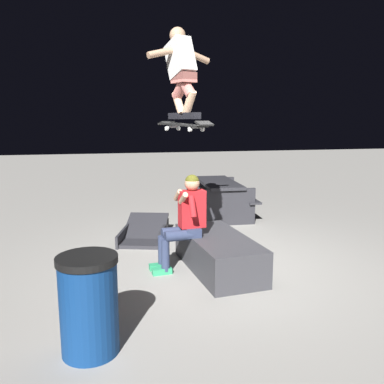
{
  "coord_description": "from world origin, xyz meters",
  "views": [
    {
      "loc": [
        -5.04,
        1.63,
        2.01
      ],
      "look_at": [
        0.04,
        0.48,
        1.07
      ],
      "focal_mm": 37.09,
      "sensor_mm": 36.0,
      "label": 1
    }
  ],
  "objects_px": {
    "kicker_ramp": "(144,234)",
    "picnic_table_back": "(218,193)",
    "ledge_box_main": "(218,253)",
    "skater_airborne": "(181,69)",
    "skateboard": "(184,125)",
    "trash_bin": "(89,305)",
    "person_sitting_on_ledge": "(185,218)"
  },
  "relations": [
    {
      "from": "skateboard",
      "to": "trash_bin",
      "type": "height_order",
      "value": "skateboard"
    },
    {
      "from": "skater_airborne",
      "to": "skateboard",
      "type": "bearing_deg",
      "value": -159.6
    },
    {
      "from": "skater_airborne",
      "to": "trash_bin",
      "type": "relative_size",
      "value": 1.27
    },
    {
      "from": "skater_airborne",
      "to": "kicker_ramp",
      "type": "bearing_deg",
      "value": 11.89
    },
    {
      "from": "ledge_box_main",
      "to": "skater_airborne",
      "type": "height_order",
      "value": "skater_airborne"
    },
    {
      "from": "ledge_box_main",
      "to": "skater_airborne",
      "type": "xyz_separation_m",
      "value": [
        0.06,
        0.49,
        2.41
      ]
    },
    {
      "from": "kicker_ramp",
      "to": "trash_bin",
      "type": "distance_m",
      "value": 3.43
    },
    {
      "from": "skater_airborne",
      "to": "picnic_table_back",
      "type": "xyz_separation_m",
      "value": [
        2.91,
        -1.37,
        -2.14
      ]
    },
    {
      "from": "skater_airborne",
      "to": "kicker_ramp",
      "type": "distance_m",
      "value": 3.06
    },
    {
      "from": "skateboard",
      "to": "kicker_ramp",
      "type": "xyz_separation_m",
      "value": [
        1.67,
        0.36,
        -1.88
      ]
    },
    {
      "from": "picnic_table_back",
      "to": "person_sitting_on_ledge",
      "type": "bearing_deg",
      "value": 155.16
    },
    {
      "from": "skateboard",
      "to": "skater_airborne",
      "type": "distance_m",
      "value": 0.69
    },
    {
      "from": "trash_bin",
      "to": "picnic_table_back",
      "type": "bearing_deg",
      "value": -28.74
    },
    {
      "from": "skateboard",
      "to": "skater_airborne",
      "type": "bearing_deg",
      "value": 20.4
    },
    {
      "from": "trash_bin",
      "to": "skateboard",
      "type": "bearing_deg",
      "value": -35.73
    },
    {
      "from": "kicker_ramp",
      "to": "skateboard",
      "type": "bearing_deg",
      "value": -167.83
    },
    {
      "from": "ledge_box_main",
      "to": "person_sitting_on_ledge",
      "type": "bearing_deg",
      "value": 73.87
    },
    {
      "from": "picnic_table_back",
      "to": "trash_bin",
      "type": "height_order",
      "value": "trash_bin"
    },
    {
      "from": "picnic_table_back",
      "to": "trash_bin",
      "type": "xyz_separation_m",
      "value": [
        -4.61,
        2.53,
        -0.06
      ]
    },
    {
      "from": "kicker_ramp",
      "to": "picnic_table_back",
      "type": "relative_size",
      "value": 0.77
    },
    {
      "from": "person_sitting_on_ledge",
      "to": "trash_bin",
      "type": "height_order",
      "value": "person_sitting_on_ledge"
    },
    {
      "from": "ledge_box_main",
      "to": "trash_bin",
      "type": "height_order",
      "value": "trash_bin"
    },
    {
      "from": "person_sitting_on_ledge",
      "to": "trash_bin",
      "type": "relative_size",
      "value": 1.48
    },
    {
      "from": "person_sitting_on_ledge",
      "to": "skateboard",
      "type": "relative_size",
      "value": 1.27
    },
    {
      "from": "ledge_box_main",
      "to": "skater_airborne",
      "type": "relative_size",
      "value": 1.47
    },
    {
      "from": "ledge_box_main",
      "to": "skateboard",
      "type": "bearing_deg",
      "value": 89.58
    },
    {
      "from": "kicker_ramp",
      "to": "picnic_table_back",
      "type": "height_order",
      "value": "picnic_table_back"
    },
    {
      "from": "kicker_ramp",
      "to": "ledge_box_main",
      "type": "bearing_deg",
      "value": -153.65
    },
    {
      "from": "skateboard",
      "to": "kicker_ramp",
      "type": "distance_m",
      "value": 2.55
    },
    {
      "from": "skater_airborne",
      "to": "person_sitting_on_ledge",
      "type": "bearing_deg",
      "value": -35.17
    },
    {
      "from": "person_sitting_on_ledge",
      "to": "kicker_ramp",
      "type": "bearing_deg",
      "value": 14.16
    },
    {
      "from": "skateboard",
      "to": "picnic_table_back",
      "type": "xyz_separation_m",
      "value": [
        2.97,
        -1.35,
        -1.45
      ]
    }
  ]
}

